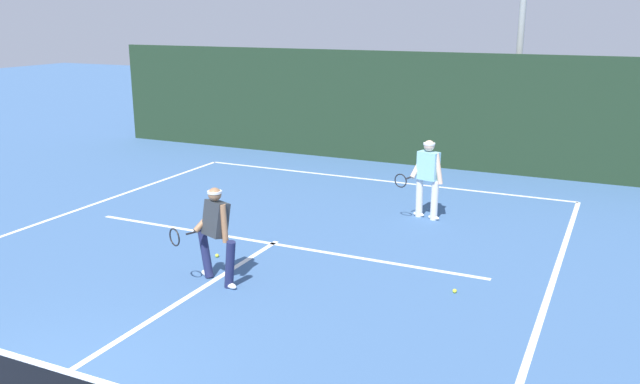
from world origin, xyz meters
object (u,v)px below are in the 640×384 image
player_near (215,231)px  player_far (427,176)px  tennis_ball (217,256)px  tennis_ball_extra (455,291)px

player_near → player_far: size_ratio=0.94×
player_far → tennis_ball: player_far is taller
tennis_ball → tennis_ball_extra: 4.22m
player_near → tennis_ball_extra: bearing=-139.5°
tennis_ball_extra → player_near: bearing=-161.4°
player_near → player_far: (2.06, 4.78, 0.06)m
player_far → tennis_ball: bearing=69.4°
tennis_ball_extra → player_far: bearing=112.9°
player_near → tennis_ball: (-0.64, 0.93, -0.83)m
tennis_ball → tennis_ball_extra: same height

